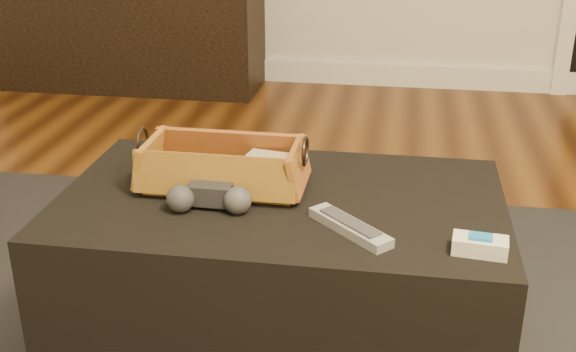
# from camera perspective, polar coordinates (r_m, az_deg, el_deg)

# --- Properties ---
(baseboard) EXTENTS (5.00, 0.04, 0.12)m
(baseboard) POSITION_cam_1_polar(r_m,az_deg,el_deg) (4.07, 8.70, 7.86)
(baseboard) COLOR white
(baseboard) RESTS_ON floor
(media_cabinet) EXTENTS (1.39, 0.45, 0.55)m
(media_cabinet) POSITION_cam_1_polar(r_m,az_deg,el_deg) (4.07, -12.28, 10.72)
(media_cabinet) COLOR black
(media_cabinet) RESTS_ON floor
(ottoman) EXTENTS (1.00, 0.60, 0.42)m
(ottoman) POSITION_cam_1_polar(r_m,az_deg,el_deg) (1.73, -0.55, -7.96)
(ottoman) COLOR black
(ottoman) RESTS_ON area_rug
(tv_remote) EXTENTS (0.21, 0.06, 0.02)m
(tv_remote) POSITION_cam_1_polar(r_m,az_deg,el_deg) (1.67, -5.88, -0.22)
(tv_remote) COLOR black
(tv_remote) RESTS_ON wicker_basket
(cloth_bundle) EXTENTS (0.12, 0.09, 0.06)m
(cloth_bundle) POSITION_cam_1_polar(r_m,az_deg,el_deg) (1.67, -1.54, 0.66)
(cloth_bundle) COLOR tan
(cloth_bundle) RESTS_ON wicker_basket
(wicker_basket) EXTENTS (0.39, 0.21, 0.13)m
(wicker_basket) POSITION_cam_1_polar(r_m,az_deg,el_deg) (1.67, -5.14, 0.60)
(wicker_basket) COLOR #A26A24
(wicker_basket) RESTS_ON ottoman
(game_controller) EXTENTS (0.19, 0.11, 0.06)m
(game_controller) POSITION_cam_1_polar(r_m,az_deg,el_deg) (1.57, -6.19, -1.64)
(game_controller) COLOR black
(game_controller) RESTS_ON ottoman
(silver_remote) EXTENTS (0.18, 0.18, 0.02)m
(silver_remote) POSITION_cam_1_polar(r_m,az_deg,el_deg) (1.48, 4.90, -4.00)
(silver_remote) COLOR #9FA2A6
(silver_remote) RESTS_ON ottoman
(cream_gadget) EXTENTS (0.11, 0.06, 0.04)m
(cream_gadget) POSITION_cam_1_polar(r_m,az_deg,el_deg) (1.44, 14.93, -5.31)
(cream_gadget) COLOR beige
(cream_gadget) RESTS_ON ottoman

